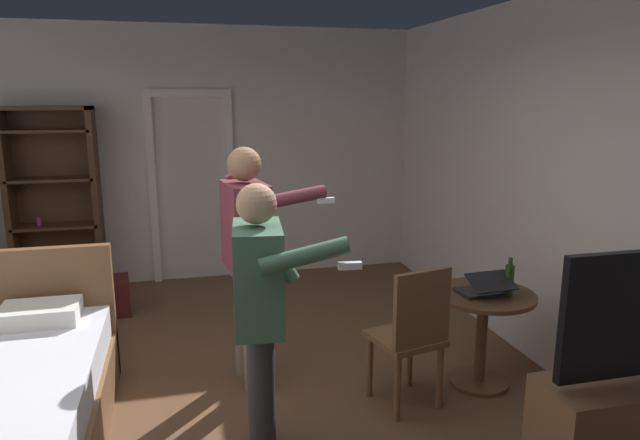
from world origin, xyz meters
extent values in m
plane|color=brown|center=(0.00, 0.00, 0.00)|extent=(7.15, 7.15, 0.00)
cube|color=silver|center=(0.00, 3.31, 1.41)|extent=(5.18, 0.12, 2.81)
cube|color=silver|center=(2.53, 0.00, 1.41)|extent=(0.12, 6.74, 2.81)
cube|color=white|center=(-0.48, 3.23, 1.02)|extent=(0.08, 0.08, 2.05)
cube|color=white|center=(0.37, 3.23, 1.02)|extent=(0.08, 0.08, 2.05)
cube|color=white|center=(-0.06, 3.23, 2.09)|extent=(0.93, 0.08, 0.08)
cube|color=white|center=(-1.15, 0.75, 0.63)|extent=(0.50, 0.34, 0.12)
cube|color=#4C331E|center=(-1.87, 3.05, 0.98)|extent=(0.06, 0.32, 1.96)
cube|color=#4C331E|center=(-1.04, 3.05, 0.98)|extent=(0.06, 0.32, 1.96)
cube|color=#4C331E|center=(-1.46, 3.05, 1.94)|extent=(0.89, 0.32, 0.04)
cube|color=#4C331E|center=(-1.46, 3.20, 0.98)|extent=(0.89, 0.02, 1.96)
cube|color=#4C331E|center=(-1.46, 3.05, 0.25)|extent=(0.83, 0.32, 0.03)
cube|color=#4C331E|center=(-1.46, 3.05, 0.74)|extent=(0.83, 0.32, 0.03)
cylinder|color=#C03495|center=(-1.62, 3.05, 0.79)|extent=(0.05, 0.05, 0.09)
cube|color=#4C331E|center=(-1.46, 3.05, 1.23)|extent=(0.83, 0.32, 0.03)
cube|color=#4C331E|center=(-1.46, 3.05, 1.72)|extent=(0.83, 0.32, 0.03)
cube|color=brown|center=(2.17, -0.93, 0.30)|extent=(1.17, 0.40, 0.60)
cylinder|color=brown|center=(1.87, 0.22, 0.33)|extent=(0.08, 0.08, 0.67)
cylinder|color=brown|center=(1.87, 0.22, 0.01)|extent=(0.43, 0.43, 0.03)
cylinder|color=brown|center=(1.87, 0.22, 0.68)|extent=(0.72, 0.72, 0.03)
cube|color=black|center=(1.84, 0.22, 0.71)|extent=(0.33, 0.24, 0.02)
cube|color=black|center=(1.84, 0.10, 0.82)|extent=(0.33, 0.21, 0.10)
cube|color=#212A4E|center=(1.84, 0.11, 0.82)|extent=(0.30, 0.17, 0.08)
cylinder|color=#2C4618|center=(2.01, 0.14, 0.81)|extent=(0.06, 0.06, 0.22)
cylinder|color=#2C4618|center=(2.01, 0.14, 0.94)|extent=(0.03, 0.03, 0.05)
cylinder|color=brown|center=(1.36, 0.32, 0.23)|extent=(0.04, 0.04, 0.45)
cylinder|color=brown|center=(1.03, 0.24, 0.23)|extent=(0.04, 0.04, 0.45)
cylinder|color=brown|center=(1.43, -0.01, 0.23)|extent=(0.04, 0.04, 0.45)
cylinder|color=brown|center=(1.10, -0.09, 0.23)|extent=(0.04, 0.04, 0.45)
cube|color=brown|center=(1.23, 0.11, 0.47)|extent=(0.50, 0.50, 0.04)
cube|color=brown|center=(1.27, -0.05, 0.74)|extent=(0.42, 0.13, 0.50)
cylinder|color=#333338|center=(0.22, -0.11, 0.41)|extent=(0.15, 0.15, 0.81)
cylinder|color=#333338|center=(0.19, -0.37, 0.41)|extent=(0.15, 0.15, 0.81)
cube|color=#3F664C|center=(0.20, -0.24, 1.10)|extent=(0.31, 0.49, 0.57)
sphere|color=tan|center=(0.20, -0.24, 1.51)|extent=(0.22, 0.22, 0.22)
cylinder|color=#3F664C|center=(0.32, 0.00, 1.20)|extent=(0.33, 0.12, 0.47)
cylinder|color=#3F664C|center=(0.40, -0.53, 1.28)|extent=(0.47, 0.14, 0.19)
cube|color=white|center=(0.62, -0.58, 1.23)|extent=(0.12, 0.05, 0.04)
cylinder|color=gray|center=(0.23, 0.79, 0.43)|extent=(0.15, 0.15, 0.87)
cylinder|color=gray|center=(0.26, 0.54, 0.43)|extent=(0.15, 0.15, 0.87)
cube|color=brown|center=(0.24, 0.67, 1.17)|extent=(0.32, 0.48, 0.61)
sphere|color=#936B4C|center=(0.24, 0.67, 1.61)|extent=(0.23, 0.23, 0.23)
cylinder|color=brown|center=(0.30, 0.93, 1.29)|extent=(0.35, 0.14, 0.50)
cylinder|color=brown|center=(0.52, 0.45, 1.40)|extent=(0.51, 0.16, 0.15)
cube|color=white|center=(0.77, 0.46, 1.37)|extent=(0.12, 0.05, 0.04)
cube|color=#4C1919|center=(-0.96, 2.33, 0.17)|extent=(0.52, 0.44, 0.34)
camera|label=1|loc=(-0.19, -3.19, 2.07)|focal=31.84mm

